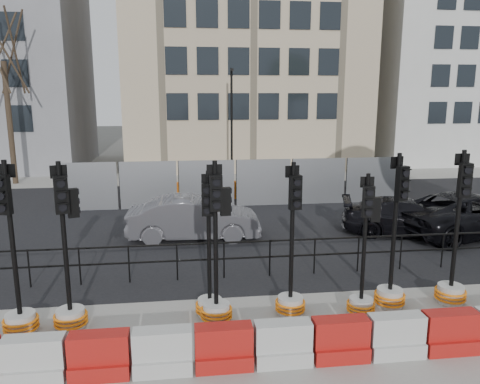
{
  "coord_description": "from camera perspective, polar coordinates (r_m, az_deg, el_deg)",
  "views": [
    {
      "loc": [
        -2.22,
        -10.17,
        4.73
      ],
      "look_at": [
        -0.56,
        3.0,
        1.91
      ],
      "focal_mm": 35.0,
      "sensor_mm": 36.0,
      "label": 1
    }
  ],
  "objects": [
    {
      "name": "ground",
      "position": [
        11.44,
        4.77,
        -12.49
      ],
      "size": [
        120.0,
        120.0,
        0.0
      ],
      "primitive_type": "plane",
      "color": "#51514C",
      "rests_on": "ground"
    },
    {
      "name": "sidewalk_near",
      "position": [
        8.87,
        9.01,
        -20.34
      ],
      "size": [
        40.0,
        6.0,
        0.02
      ],
      "primitive_type": "cube",
      "color": "gray",
      "rests_on": "ground"
    },
    {
      "name": "road",
      "position": [
        17.95,
        0.17,
        -3.24
      ],
      "size": [
        40.0,
        14.0,
        0.03
      ],
      "primitive_type": "cube",
      "color": "black",
      "rests_on": "ground"
    },
    {
      "name": "sidewalk_far",
      "position": [
        26.69,
        -2.3,
        1.8
      ],
      "size": [
        40.0,
        4.0,
        0.02
      ],
      "primitive_type": "cube",
      "color": "gray",
      "rests_on": "ground"
    },
    {
      "name": "building_cream",
      "position": [
        32.71,
        0.31,
        19.5
      ],
      "size": [
        15.0,
        10.06,
        18.0
      ],
      "color": "beige",
      "rests_on": "ground"
    },
    {
      "name": "building_white",
      "position": [
        37.6,
        24.59,
        15.95
      ],
      "size": [
        12.0,
        9.06,
        16.0
      ],
      "color": "silver",
      "rests_on": "ground"
    },
    {
      "name": "kerb_railing",
      "position": [
        12.27,
        3.66,
        -7.27
      ],
      "size": [
        18.0,
        0.04,
        1.0
      ],
      "color": "black",
      "rests_on": "ground"
    },
    {
      "name": "heras_fencing",
      "position": [
        20.36,
        -2.17,
        0.61
      ],
      "size": [
        14.33,
        1.72,
        2.0
      ],
      "color": "gray",
      "rests_on": "ground"
    },
    {
      "name": "lamp_post_far",
      "position": [
        25.34,
        -1.02,
        8.59
      ],
      "size": [
        0.12,
        0.56,
        6.0
      ],
      "color": "black",
      "rests_on": "ground"
    },
    {
      "name": "tree_bare_far",
      "position": [
        27.2,
        -26.96,
        14.8
      ],
      "size": [
        2.0,
        2.0,
        9.0
      ],
      "color": "#473828",
      "rests_on": "ground"
    },
    {
      "name": "barrier_row",
      "position": [
        8.85,
        8.72,
        -17.72
      ],
      "size": [
        16.75,
        0.5,
        0.8
      ],
      "color": "#B2250E",
      "rests_on": "ground"
    },
    {
      "name": "traffic_signal_a",
      "position": [
        10.45,
        -25.44,
        -11.78
      ],
      "size": [
        0.69,
        0.69,
        3.51
      ],
      "rotation": [
        0.0,
        0.0,
        -0.21
      ],
      "color": "beige",
      "rests_on": "ground"
    },
    {
      "name": "traffic_signal_b",
      "position": [
        10.23,
        -20.1,
        -11.24
      ],
      "size": [
        0.68,
        0.68,
        3.46
      ],
      "rotation": [
        0.0,
        0.0,
        0.34
      ],
      "color": "beige",
      "rests_on": "ground"
    },
    {
      "name": "traffic_signal_c",
      "position": [
        10.23,
        -3.74,
        -11.5
      ],
      "size": [
        0.63,
        0.63,
        3.18
      ],
      "rotation": [
        0.0,
        0.0,
        -0.18
      ],
      "color": "beige",
      "rests_on": "ground"
    },
    {
      "name": "traffic_signal_d",
      "position": [
        9.9,
        -2.85,
        -11.32
      ],
      "size": [
        0.68,
        0.68,
        3.43
      ],
      "rotation": [
        0.0,
        0.0,
        0.06
      ],
      "color": "beige",
      "rests_on": "ground"
    },
    {
      "name": "traffic_signal_e",
      "position": [
        10.31,
        6.24,
        -11.14
      ],
      "size": [
        0.66,
        0.66,
        3.35
      ],
      "rotation": [
        0.0,
        0.0,
        0.17
      ],
      "color": "beige",
      "rests_on": "ground"
    },
    {
      "name": "traffic_signal_f",
      "position": [
        10.55,
        14.74,
        -10.64
      ],
      "size": [
        0.61,
        0.61,
        3.12
      ],
      "rotation": [
        0.0,
        0.0,
        -0.14
      ],
      "color": "beige",
      "rests_on": "ground"
    },
    {
      "name": "traffic_signal_g",
      "position": [
        11.11,
        17.98,
        -9.79
      ],
      "size": [
        0.69,
        0.69,
        3.49
      ],
      "rotation": [
        0.0,
        0.0,
        0.3
      ],
      "color": "beige",
      "rests_on": "ground"
    },
    {
      "name": "traffic_signal_h",
      "position": [
        11.78,
        24.5,
        -8.98
      ],
      "size": [
        0.7,
        0.7,
        3.53
      ],
      "rotation": [
        0.0,
        0.0,
        -0.08
      ],
      "color": "beige",
      "rests_on": "ground"
    },
    {
      "name": "car_b",
      "position": [
        15.41,
        -5.65,
        -3.2
      ],
      "size": [
        1.84,
        4.42,
        1.42
      ],
      "primitive_type": "imported",
      "rotation": [
        0.0,
        0.0,
        1.53
      ],
      "color": "#515156",
      "rests_on": "ground"
    },
    {
      "name": "car_c",
      "position": [
        16.78,
        19.65,
        -2.89
      ],
      "size": [
        4.17,
        5.29,
        1.25
      ],
      "primitive_type": "imported",
      "rotation": [
        0.0,
        0.0,
        1.27
      ],
      "color": "black",
      "rests_on": "ground"
    },
    {
      "name": "car_d",
      "position": [
        17.59,
        26.22,
        -2.4
      ],
      "size": [
        4.77,
        6.34,
        1.46
      ],
      "primitive_type": "imported",
      "rotation": [
        0.0,
        0.0,
        1.8
      ],
      "color": "black",
      "rests_on": "ground"
    }
  ]
}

